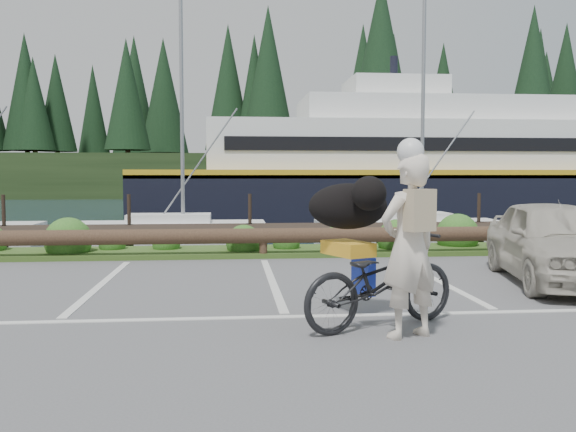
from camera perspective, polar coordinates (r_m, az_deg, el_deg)
The scene contains 8 objects.
ground at distance 7.63m, azimuth -0.49°, elevation -8.75°, with size 72.00×72.00×0.00m, color #545456.
harbor_backdrop at distance 85.91m, azimuth -4.68°, elevation 2.86°, with size 170.00×160.00×30.00m.
vegetation_strip at distance 12.84m, azimuth -2.50°, elevation -3.32°, with size 34.00×1.60×0.10m, color #3D5B21.
log_rail at distance 12.15m, azimuth -2.33°, elevation -3.97°, with size 32.00×0.30×0.60m, color #443021, non-canonical shape.
bicycle at distance 6.75m, azimuth 8.68°, elevation -6.02°, with size 0.68×1.96×1.03m, color black.
cyclist at distance 6.34m, azimuth 11.27°, elevation -2.80°, with size 0.69×0.45×1.89m, color beige.
dog at distance 7.16m, azimuth 5.65°, elevation 0.92°, with size 0.94×0.46×0.54m, color black.
parked_car at distance 10.26m, azimuth 23.76°, elevation -2.14°, with size 1.53×3.80×1.30m, color #B9B2A3.
Camera 1 is at (-0.63, -7.42, 1.68)m, focal length 38.00 mm.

